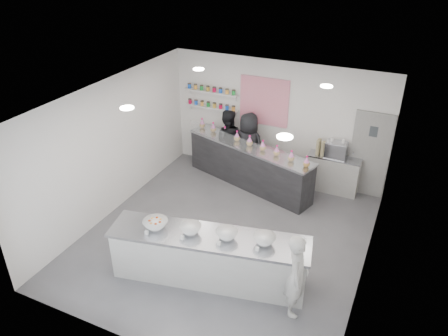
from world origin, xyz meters
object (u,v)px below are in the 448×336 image
Objects in this scene: woman_prep at (297,276)px; staff_right at (248,147)px; espresso_machine at (336,150)px; staff_left at (227,142)px; prep_counter at (209,257)px; back_bar at (249,165)px; espresso_ledge at (332,174)px.

staff_right is (-2.41, 3.84, 0.13)m from woman_prep.
staff_left is (-2.73, -0.18, -0.25)m from espresso_machine.
back_bar is (-0.63, 3.44, 0.05)m from prep_counter.
espresso_ledge is at bearing 180.00° from espresso_machine.
espresso_machine is 0.28× the size of staff_right.
espresso_ledge is 0.71× the size of staff_right.
staff_left reaches higher than prep_counter.
prep_counter is 2.34× the size of woman_prep.
staff_left reaches higher than espresso_ledge.
back_bar reaches higher than prep_counter.
espresso_machine is at bearing 165.66° from staff_left.
woman_prep is at bearing 109.58° from staff_left.
espresso_machine is (1.33, 4.02, 0.63)m from prep_counter.
back_bar is 0.93m from staff_left.
back_bar is at bearing 88.62° from prep_counter.
prep_counter is at bearing 106.28° from staff_right.
espresso_machine is at bearing -4.46° from woman_prep.
staff_right is at bearing -172.86° from espresso_ledge.
espresso_ledge is 0.72× the size of staff_left.
espresso_ledge is at bearing 60.11° from prep_counter.
espresso_machine reaches higher than prep_counter.
back_bar is 2.02× the size of staff_left.
woman_prep is at bearing 126.61° from staff_right.
woman_prep is (1.63, -0.09, 0.27)m from prep_counter.
staff_right is (-0.15, 0.32, 0.34)m from back_bar.
staff_right is at bearing 23.45° from woman_prep.
espresso_ledge is 2.76m from staff_left.
back_bar is 2.30× the size of woman_prep.
woman_prep is (2.26, -3.53, 0.22)m from back_bar.
prep_counter is at bearing 78.19° from woman_prep.
staff_left is at bearing -3.09° from staff_right.
woman_prep reaches higher than espresso_machine.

